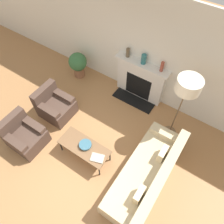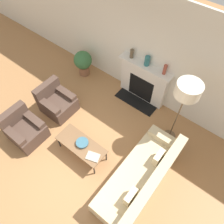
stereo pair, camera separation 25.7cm
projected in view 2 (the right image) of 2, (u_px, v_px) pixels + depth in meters
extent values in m
plane|color=#A87547|center=(74.00, 166.00, 5.08)|extent=(18.00, 18.00, 0.00)
cube|color=silver|center=(149.00, 53.00, 5.22)|extent=(18.00, 0.06, 2.90)
cube|color=silver|center=(143.00, 82.00, 5.86)|extent=(1.34, 0.20, 1.13)
cube|color=black|center=(141.00, 88.00, 5.95)|extent=(0.74, 0.04, 0.73)
cube|color=black|center=(136.00, 101.00, 6.18)|extent=(1.20, 0.40, 0.02)
cube|color=silver|center=(145.00, 66.00, 5.37)|extent=(1.46, 0.28, 0.05)
cube|color=#CCB78E|center=(138.00, 178.00, 4.70)|extent=(0.85, 2.25, 0.44)
cube|color=#CCB78E|center=(155.00, 181.00, 4.23)|extent=(0.20, 2.25, 0.40)
cube|color=#CCB78E|center=(165.00, 138.00, 4.92)|extent=(0.78, 0.22, 0.16)
cube|color=#CCB78E|center=(108.00, 215.00, 3.99)|extent=(0.78, 0.22, 0.16)
cube|color=beige|center=(158.00, 157.00, 4.59)|extent=(0.12, 0.32, 0.28)
cube|color=beige|center=(131.00, 196.00, 4.13)|extent=(0.12, 0.32, 0.28)
cube|color=#4C382D|center=(27.00, 132.00, 5.37)|extent=(0.81, 0.75, 0.42)
cube|color=#4C382D|center=(13.00, 116.00, 5.15)|extent=(0.18, 0.75, 0.39)
cube|color=#4C382D|center=(13.00, 135.00, 5.02)|extent=(0.73, 0.18, 0.12)
cube|color=#4C382D|center=(33.00, 119.00, 5.28)|extent=(0.73, 0.18, 0.12)
cube|color=#4C382D|center=(59.00, 105.00, 5.86)|extent=(0.81, 0.75, 0.42)
cube|color=#4C382D|center=(47.00, 89.00, 5.65)|extent=(0.18, 0.75, 0.39)
cube|color=#4C382D|center=(48.00, 106.00, 5.51)|extent=(0.73, 0.18, 0.12)
cube|color=#4C382D|center=(65.00, 92.00, 5.77)|extent=(0.73, 0.18, 0.12)
cube|color=brown|center=(81.00, 145.00, 4.93)|extent=(1.19, 0.50, 0.03)
cylinder|color=black|center=(59.00, 142.00, 5.21)|extent=(0.03, 0.03, 0.41)
cylinder|color=black|center=(94.00, 170.00, 4.81)|extent=(0.03, 0.03, 0.41)
cylinder|color=black|center=(71.00, 130.00, 5.41)|extent=(0.03, 0.03, 0.41)
cylinder|color=black|center=(106.00, 156.00, 5.00)|extent=(0.03, 0.03, 0.41)
cylinder|color=#38667A|center=(82.00, 143.00, 4.92)|extent=(0.10, 0.10, 0.02)
cylinder|color=#38667A|center=(82.00, 143.00, 4.89)|extent=(0.28, 0.28, 0.05)
cube|color=#B2A893|center=(93.00, 157.00, 4.73)|extent=(0.34, 0.28, 0.02)
cylinder|color=brown|center=(169.00, 135.00, 5.53)|extent=(0.32, 0.32, 0.03)
cylinder|color=brown|center=(177.00, 117.00, 4.86)|extent=(0.03, 0.03, 1.62)
cylinder|color=silver|center=(189.00, 90.00, 4.12)|extent=(0.51, 0.51, 0.29)
cylinder|color=brown|center=(132.00, 54.00, 5.42)|extent=(0.10, 0.10, 0.24)
cylinder|color=#28666B|center=(147.00, 61.00, 5.26)|extent=(0.13, 0.13, 0.25)
cylinder|color=brown|center=(165.00, 70.00, 5.08)|extent=(0.08, 0.08, 0.26)
cylinder|color=brown|center=(84.00, 70.00, 6.74)|extent=(0.32, 0.32, 0.29)
sphere|color=#386B3D|center=(83.00, 60.00, 6.42)|extent=(0.54, 0.54, 0.54)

